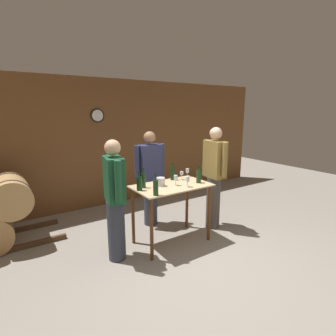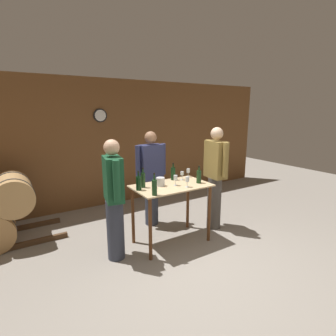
{
  "view_description": "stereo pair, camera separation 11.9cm",
  "coord_description": "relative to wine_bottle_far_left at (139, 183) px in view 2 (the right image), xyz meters",
  "views": [
    {
      "loc": [
        -2.09,
        -2.39,
        2.07
      ],
      "look_at": [
        0.08,
        0.87,
        1.19
      ],
      "focal_mm": 28.0,
      "sensor_mm": 36.0,
      "label": 1
    },
    {
      "loc": [
        -1.99,
        -2.46,
        2.07
      ],
      "look_at": [
        0.08,
        0.87,
        1.19
      ],
      "focal_mm": 28.0,
      "sensor_mm": 36.0,
      "label": 2
    }
  ],
  "objects": [
    {
      "name": "person_visitor_with_scarf",
      "position": [
        1.45,
        -0.0,
        -0.1
      ],
      "size": [
        0.25,
        0.59,
        1.78
      ],
      "color": "#4C4742",
      "rests_on": "ground_plane"
    },
    {
      "name": "wine_bottle_left",
      "position": [
        0.08,
        -0.32,
        0.01
      ],
      "size": [
        0.07,
        0.07,
        0.31
      ],
      "color": "#193819",
      "rests_on": "tasting_table"
    },
    {
      "name": "person_visitor_bearded",
      "position": [
        0.59,
        0.72,
        -0.14
      ],
      "size": [
        0.59,
        0.24,
        1.7
      ],
      "color": "#333847",
      "rests_on": "ground_plane"
    },
    {
      "name": "wine_glass_near_right",
      "position": [
        0.85,
        0.13,
        -0.0
      ],
      "size": [
        0.06,
        0.06,
        0.14
      ],
      "color": "silver",
      "rests_on": "tasting_table"
    },
    {
      "name": "wine_bottle_far_right",
      "position": [
        0.96,
        -0.16,
        -0.0
      ],
      "size": [
        0.07,
        0.07,
        0.28
      ],
      "color": "#193819",
      "rests_on": "tasting_table"
    },
    {
      "name": "wine_glass_near_center",
      "position": [
        0.68,
        -0.24,
        0.01
      ],
      "size": [
        0.06,
        0.06,
        0.16
      ],
      "color": "silver",
      "rests_on": "tasting_table"
    },
    {
      "name": "wine_glass_near_left",
      "position": [
        0.58,
        -0.08,
        0.01
      ],
      "size": [
        0.06,
        0.06,
        0.16
      ],
      "color": "silver",
      "rests_on": "tasting_table"
    },
    {
      "name": "person_host",
      "position": [
        -0.38,
        -0.02,
        -0.15
      ],
      "size": [
        0.29,
        0.58,
        1.69
      ],
      "color": "#333847",
      "rests_on": "ground_plane"
    },
    {
      "name": "ice_bucket",
      "position": [
        0.37,
        0.02,
        -0.04
      ],
      "size": [
        0.13,
        0.13,
        0.13
      ],
      "color": "silver",
      "rests_on": "tasting_table"
    },
    {
      "name": "wine_bottle_right",
      "position": [
        0.72,
        0.21,
        0.0
      ],
      "size": [
        0.07,
        0.07,
        0.28
      ],
      "color": "black",
      "rests_on": "tasting_table"
    },
    {
      "name": "wine_bottle_center",
      "position": [
        0.11,
        0.08,
        0.01
      ],
      "size": [
        0.06,
        0.06,
        0.3
      ],
      "color": "#193819",
      "rests_on": "tasting_table"
    },
    {
      "name": "back_wall",
      "position": [
        0.45,
        2.18,
        0.31
      ],
      "size": [
        8.4,
        0.08,
        2.7
      ],
      "color": "brown",
      "rests_on": "ground_plane"
    },
    {
      "name": "wine_bottle_far_left",
      "position": [
        0.0,
        0.0,
        0.0
      ],
      "size": [
        0.08,
        0.08,
        0.28
      ],
      "color": "black",
      "rests_on": "tasting_table"
    },
    {
      "name": "wine_glass_far_side",
      "position": [
        1.05,
        0.24,
        -0.01
      ],
      "size": [
        0.06,
        0.06,
        0.14
      ],
      "color": "silver",
      "rests_on": "tasting_table"
    },
    {
      "name": "ground_plane",
      "position": [
        0.45,
        -0.81,
        -1.04
      ],
      "size": [
        14.0,
        14.0,
        0.0
      ],
      "primitive_type": "plane",
      "color": "gray"
    },
    {
      "name": "tasting_table",
      "position": [
        0.53,
        -0.04,
        -0.29
      ],
      "size": [
        1.17,
        0.69,
        0.94
      ],
      "color": "#D1B284",
      "rests_on": "ground_plane"
    }
  ]
}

